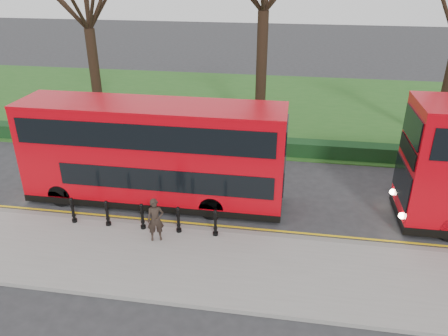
# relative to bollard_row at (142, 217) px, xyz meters

# --- Properties ---
(ground) EXTENTS (120.00, 120.00, 0.00)m
(ground) POSITION_rel_bollard_row_xyz_m (1.34, 1.35, -0.65)
(ground) COLOR #28282B
(ground) RESTS_ON ground
(pavement) EXTENTS (60.00, 4.00, 0.15)m
(pavement) POSITION_rel_bollard_row_xyz_m (1.34, -1.65, -0.57)
(pavement) COLOR gray
(pavement) RESTS_ON ground
(kerb) EXTENTS (60.00, 0.25, 0.16)m
(kerb) POSITION_rel_bollard_row_xyz_m (1.34, 0.35, -0.57)
(kerb) COLOR slate
(kerb) RESTS_ON ground
(grass_verge) EXTENTS (60.00, 18.00, 0.06)m
(grass_verge) POSITION_rel_bollard_row_xyz_m (1.34, 16.35, -0.62)
(grass_verge) COLOR #23531B
(grass_verge) RESTS_ON ground
(hedge) EXTENTS (60.00, 0.90, 0.80)m
(hedge) POSITION_rel_bollard_row_xyz_m (1.34, 8.15, -0.25)
(hedge) COLOR black
(hedge) RESTS_ON ground
(yellow_line_outer) EXTENTS (60.00, 0.10, 0.01)m
(yellow_line_outer) POSITION_rel_bollard_row_xyz_m (1.34, 0.65, -0.64)
(yellow_line_outer) COLOR yellow
(yellow_line_outer) RESTS_ON ground
(yellow_line_inner) EXTENTS (60.00, 0.10, 0.01)m
(yellow_line_inner) POSITION_rel_bollard_row_xyz_m (1.34, 0.85, -0.64)
(yellow_line_inner) COLOR yellow
(yellow_line_inner) RESTS_ON ground
(bollard_row) EXTENTS (5.66, 0.15, 1.00)m
(bollard_row) POSITION_rel_bollard_row_xyz_m (0.00, 0.00, 0.00)
(bollard_row) COLOR black
(bollard_row) RESTS_ON pavement
(bus_lead) EXTENTS (10.66, 2.45, 4.24)m
(bus_lead) POSITION_rel_bollard_row_xyz_m (-0.25, 2.39, 1.49)
(bus_lead) COLOR #B9040F
(bus_lead) RESTS_ON ground
(pedestrian) EXTENTS (0.69, 0.57, 1.63)m
(pedestrian) POSITION_rel_bollard_row_xyz_m (0.72, -0.61, 0.32)
(pedestrian) COLOR black
(pedestrian) RESTS_ON pavement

